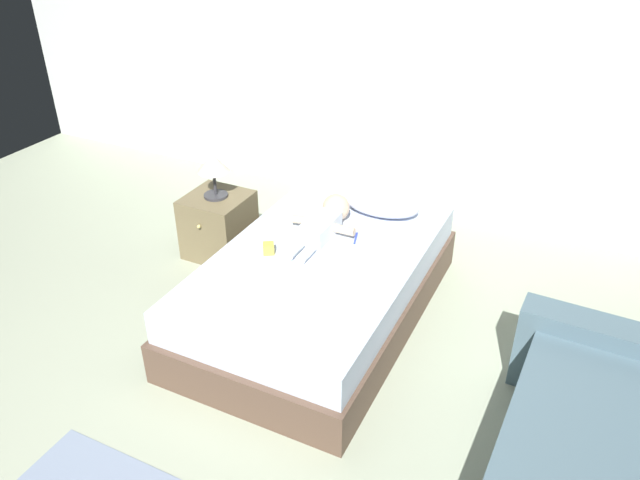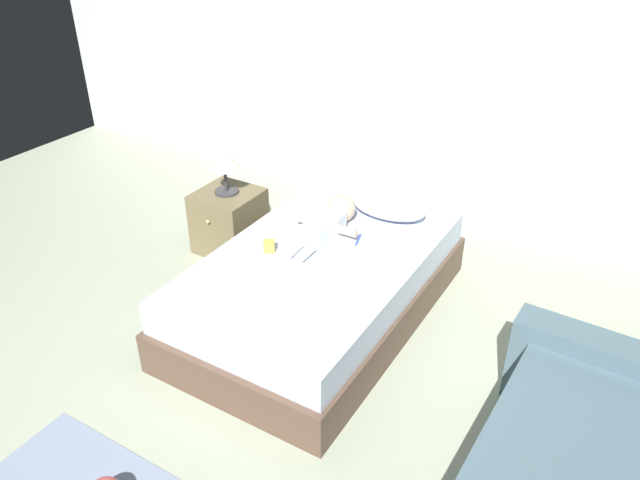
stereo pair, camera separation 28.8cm
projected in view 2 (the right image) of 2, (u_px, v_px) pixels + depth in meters
ground_plane at (181, 421)px, 3.34m from camera, size 8.00×8.00×0.00m
wall_behind_bed at (420, 53)px, 4.87m from camera, size 8.00×0.12×2.68m
bed at (320, 286)px, 4.03m from camera, size 1.24×2.05×0.48m
pillow at (389, 206)px, 4.31m from camera, size 0.54×0.32×0.14m
baby at (329, 222)px, 4.11m from camera, size 0.46×0.71×0.19m
toothbrush at (359, 238)px, 4.05m from camera, size 0.06×0.16×0.02m
nightstand at (229, 221)px, 4.77m from camera, size 0.45×0.48×0.49m
lamp at (224, 162)px, 4.52m from camera, size 0.24×0.24×0.34m
toy_block at (269, 246)px, 3.92m from camera, size 0.10×0.10×0.07m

